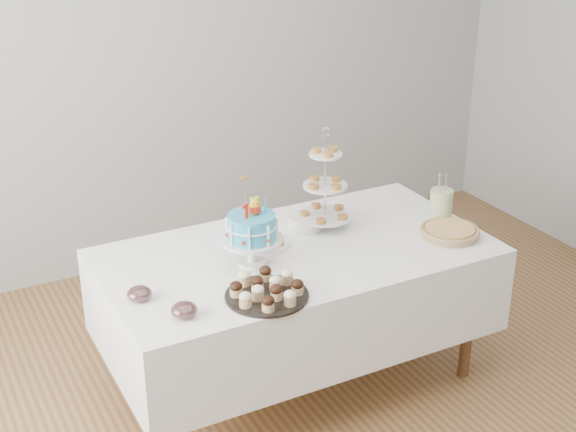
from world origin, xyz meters
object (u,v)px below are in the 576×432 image
plate_stack (305,222)px  tiered_stand (325,186)px  table (297,290)px  utensil_pitcher (441,204)px  pie (450,231)px  jam_bowl_b (139,294)px  jam_bowl_a (184,310)px  cupcake_tray (267,289)px  pastry_plate (267,241)px  birthday_cake (252,242)px

plate_stack → tiered_stand: bearing=-12.7°
table → utensil_pitcher: size_ratio=7.09×
pie → jam_bowl_b: 1.61m
table → jam_bowl_a: bearing=-155.1°
cupcake_tray → utensil_pitcher: utensil_pitcher is taller
pastry_plate → jam_bowl_b: 0.78m
utensil_pitcher → pastry_plate: bearing=152.9°
jam_bowl_b → utensil_pitcher: size_ratio=0.40×
jam_bowl_a → cupcake_tray: bearing=-1.9°
birthday_cake → plate_stack: bearing=14.6°
table → pastry_plate: (-0.10, 0.13, 0.24)m
pastry_plate → utensil_pitcher: bearing=-10.6°
table → birthday_cake: 0.43m
table → pastry_plate: 0.29m
birthday_cake → tiered_stand: 0.57m
table → cupcake_tray: 0.55m
birthday_cake → cupcake_tray: 0.33m
table → utensil_pitcher: bearing=-3.3°
birthday_cake → cupcake_tray: size_ratio=1.18×
plate_stack → jam_bowl_a: plate_stack is taller
pie → plate_stack: size_ratio=1.71×
table → jam_bowl_a: 0.83m
table → tiered_stand: bearing=34.6°
pie → plate_stack: plate_stack is taller
birthday_cake → jam_bowl_b: (-0.58, -0.08, -0.09)m
table → pie: 0.84m
cupcake_tray → jam_bowl_b: 0.56m
jam_bowl_a → jam_bowl_b: bearing=118.8°
pastry_plate → jam_bowl_a: bearing=-143.2°
birthday_cake → plate_stack: size_ratio=2.47×
plate_stack → jam_bowl_b: plate_stack is taller
table → jam_bowl_a: (-0.72, -0.33, 0.26)m
tiered_stand → plate_stack: 0.22m
pie → utensil_pitcher: utensil_pitcher is taller
jam_bowl_a → birthday_cake: bearing=33.1°
plate_stack → pastry_plate: bearing=-163.8°
cupcake_tray → tiered_stand: size_ratio=0.69×
pie → jam_bowl_a: (-1.48, -0.11, 0.00)m
table → pastry_plate: pastry_plate is taller
table → jam_bowl_b: bearing=-172.5°
cupcake_tray → jam_bowl_b: bearing=154.9°
pie → utensil_pitcher: bearing=67.0°
table → jam_bowl_b: jam_bowl_b is taller
pie → pastry_plate: bearing=158.0°
jam_bowl_a → utensil_pitcher: 1.59m
birthday_cake → pastry_plate: 0.25m
birthday_cake → plate_stack: 0.49m
tiered_stand → jam_bowl_a: 1.12m
pastry_plate → jam_bowl_a: 0.77m
pie → tiered_stand: size_ratio=0.56×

